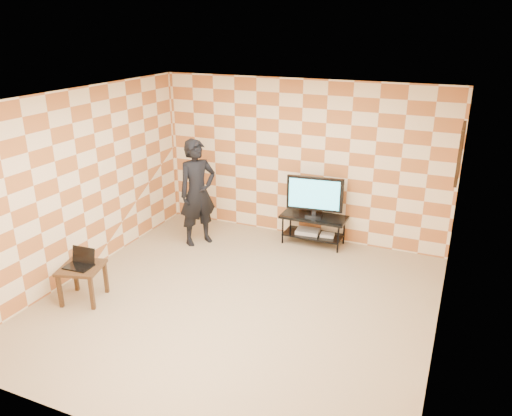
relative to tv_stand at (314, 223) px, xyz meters
The scene contains 14 objects.
floor 2.28m from the tv_stand, 99.02° to the right, with size 5.00×5.00×0.00m, color tan.
wall_back 1.08m from the tv_stand, 141.40° to the left, with size 5.00×0.02×2.70m, color beige.
wall_front 4.83m from the tv_stand, 94.27° to the right, with size 5.00×0.02×2.70m, color beige.
wall_left 3.75m from the tv_stand, 142.12° to the right, with size 0.02×5.00×2.70m, color beige.
wall_right 3.24m from the tv_stand, 45.93° to the right, with size 0.02×5.00×2.70m, color beige.
ceiling 3.24m from the tv_stand, 99.02° to the right, with size 5.00×5.00×0.02m, color white.
wall_art 2.73m from the tv_stand, 17.53° to the right, with size 0.04×0.72×0.72m.
tv_stand is the anchor object (origin of this frame).
tv 0.51m from the tv_stand, 96.85° to the right, with size 0.93×0.21×0.68m.
dvd_player 0.19m from the tv_stand, behind, with size 0.38×0.27×0.06m, color silver.
game_console 0.30m from the tv_stand, ahead, with size 0.22×0.16×0.05m, color silver.
side_table 3.76m from the tv_stand, 127.66° to the right, with size 0.65×0.65×0.50m.
laptop 3.76m from the tv_stand, 127.95° to the right, with size 0.37×0.30×0.23m.
person 2.00m from the tv_stand, 158.21° to the right, with size 0.65×0.43×1.79m, color black.
Camera 1 is at (2.54, -5.26, 3.56)m, focal length 35.00 mm.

